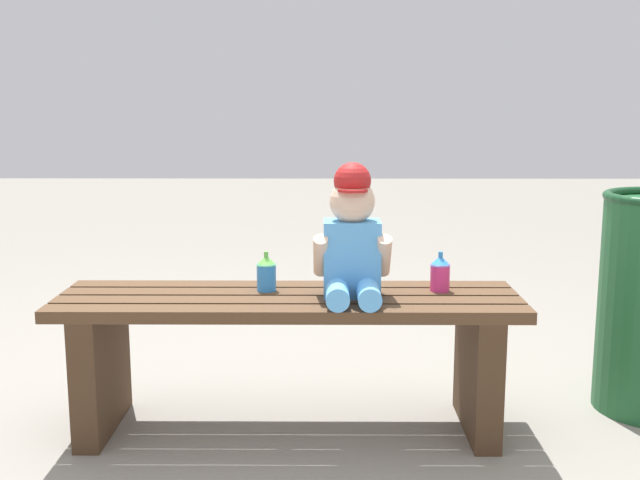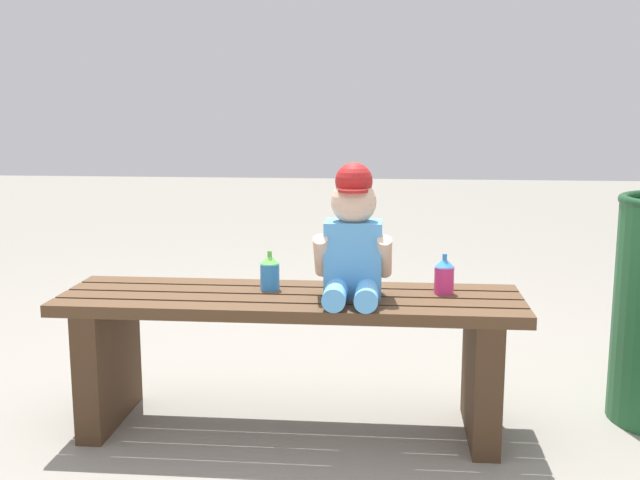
{
  "view_description": "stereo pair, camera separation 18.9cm",
  "coord_description": "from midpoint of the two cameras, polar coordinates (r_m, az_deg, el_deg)",
  "views": [
    {
      "loc": [
        0.11,
        -2.27,
        1.01
      ],
      "look_at": [
        0.1,
        -0.05,
        0.61
      ],
      "focal_mm": 43.22,
      "sensor_mm": 36.0,
      "label": 1
    },
    {
      "loc": [
        0.3,
        -2.27,
        1.01
      ],
      "look_at": [
        0.1,
        -0.05,
        0.61
      ],
      "focal_mm": 43.22,
      "sensor_mm": 36.0,
      "label": 2
    }
  ],
  "objects": [
    {
      "name": "sippy_cup_right",
      "position": [
        2.4,
        6.67,
        -2.43
      ],
      "size": [
        0.06,
        0.06,
        0.12
      ],
      "color": "#E5337F",
      "rests_on": "park_bench"
    },
    {
      "name": "sippy_cup_left",
      "position": [
        2.4,
        -6.25,
        -2.41
      ],
      "size": [
        0.06,
        0.06,
        0.12
      ],
      "color": "#338CE5",
      "rests_on": "park_bench"
    },
    {
      "name": "park_bench",
      "position": [
        2.39,
        -4.59,
        -7.46
      ],
      "size": [
        1.41,
        0.39,
        0.43
      ],
      "color": "#513823",
      "rests_on": "ground_plane"
    },
    {
      "name": "child_figure",
      "position": [
        2.29,
        0.04,
        0.05
      ],
      "size": [
        0.23,
        0.27,
        0.4
      ],
      "color": "#59A5E5",
      "rests_on": "park_bench"
    },
    {
      "name": "ground_plane",
      "position": [
        2.49,
        -4.49,
        -13.75
      ],
      "size": [
        16.0,
        16.0,
        0.0
      ],
      "primitive_type": "plane",
      "color": "gray"
    }
  ]
}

